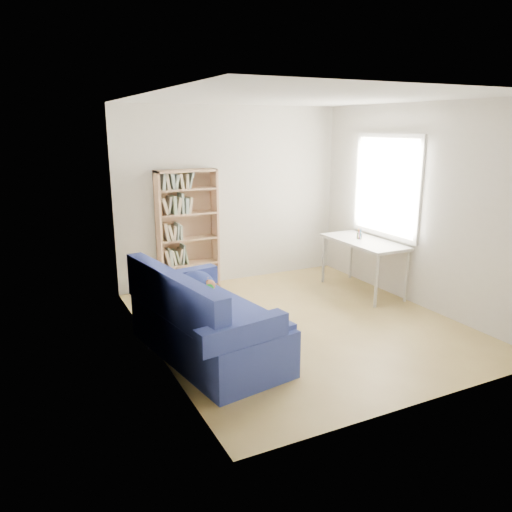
{
  "coord_description": "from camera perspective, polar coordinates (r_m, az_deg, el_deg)",
  "views": [
    {
      "loc": [
        -2.95,
        -4.81,
        2.31
      ],
      "look_at": [
        -0.49,
        0.2,
        0.85
      ],
      "focal_mm": 35.0,
      "sensor_mm": 36.0,
      "label": 1
    }
  ],
  "objects": [
    {
      "name": "bookshelf",
      "position": [
        7.17,
        -7.8,
        2.35
      ],
      "size": [
        0.86,
        0.27,
        1.72
      ],
      "color": "tan",
      "rests_on": "ground"
    },
    {
      "name": "desk",
      "position": [
        7.18,
        12.22,
        1.25
      ],
      "size": [
        0.61,
        1.33,
        0.75
      ],
      "color": "silver",
      "rests_on": "ground"
    },
    {
      "name": "sofa",
      "position": [
        5.19,
        -6.02,
        -7.57
      ],
      "size": [
        1.19,
        2.03,
        0.93
      ],
      "rotation": [
        0.0,
        0.0,
        0.16
      ],
      "color": "navy",
      "rests_on": "ground"
    },
    {
      "name": "ground",
      "position": [
        6.1,
        4.99,
        -7.65
      ],
      "size": [
        4.0,
        4.0,
        0.0
      ],
      "primitive_type": "plane",
      "color": "#AB8E4D",
      "rests_on": "ground"
    },
    {
      "name": "pen_cup",
      "position": [
        7.24,
        11.72,
        2.38
      ],
      "size": [
        0.08,
        0.08,
        0.15
      ],
      "color": "white",
      "rests_on": "desk"
    },
    {
      "name": "room_shell",
      "position": [
        5.76,
        6.03,
        7.87
      ],
      "size": [
        3.54,
        4.04,
        2.62
      ],
      "color": "silver",
      "rests_on": "ground"
    }
  ]
}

